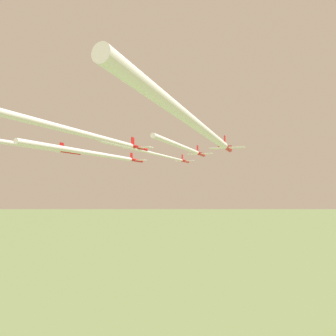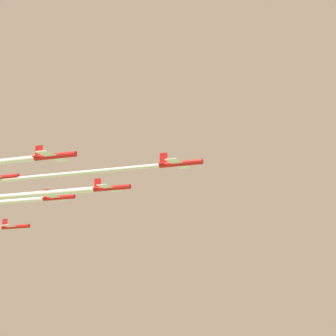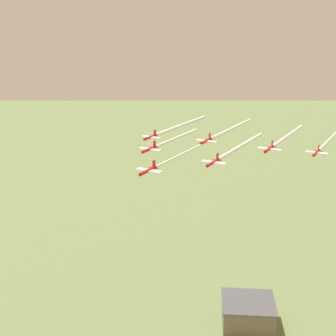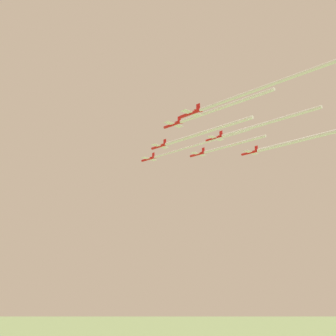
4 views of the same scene
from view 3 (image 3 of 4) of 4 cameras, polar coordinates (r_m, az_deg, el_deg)
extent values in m
cube|color=#726656|center=(256.62, 9.72, -17.05)|extent=(25.89, 23.86, 13.12)
cube|color=#4C4C51|center=(252.94, 9.80, -15.76)|extent=(27.19, 25.05, 0.50)
cylinder|color=red|center=(125.62, -2.48, -0.34)|extent=(4.13, 7.56, 0.96)
cube|color=white|center=(126.05, -2.35, -0.28)|extent=(7.56, 4.95, 0.16)
cube|color=red|center=(127.93, -1.72, 0.54)|extent=(0.69, 1.32, 1.92)
cube|color=red|center=(128.27, -1.72, 0.03)|extent=(2.95, 2.03, 0.10)
cylinder|color=red|center=(136.74, 5.49, 0.65)|extent=(4.13, 7.56, 0.96)
cube|color=white|center=(137.20, 5.58, 0.71)|extent=(7.56, 4.95, 0.16)
cube|color=red|center=(139.28, 6.04, 1.45)|extent=(0.69, 1.32, 1.92)
cube|color=red|center=(139.60, 6.03, 0.97)|extent=(2.95, 2.03, 0.10)
cylinder|color=red|center=(146.15, -2.31, 2.27)|extent=(4.13, 7.56, 0.96)
cube|color=white|center=(146.58, -2.20, 2.32)|extent=(7.56, 4.95, 0.16)
cube|color=red|center=(148.54, -1.67, 2.99)|extent=(0.69, 1.32, 1.92)
cube|color=red|center=(148.83, -1.66, 2.54)|extent=(2.95, 2.03, 0.10)
cylinder|color=red|center=(149.59, 12.20, 2.26)|extent=(4.13, 7.56, 0.96)
cube|color=white|center=(150.07, 12.26, 2.30)|extent=(7.56, 4.95, 0.16)
cube|color=red|center=(152.32, 12.59, 2.96)|extent=(0.69, 1.32, 1.92)
cube|color=red|center=(152.60, 12.57, 2.52)|extent=(2.95, 2.03, 0.10)
cylinder|color=red|center=(157.02, 4.62, 3.28)|extent=(4.13, 7.56, 0.96)
cube|color=white|center=(157.48, 4.70, 3.32)|extent=(7.56, 4.95, 0.16)
cube|color=red|center=(159.62, 5.11, 3.93)|extent=(0.69, 1.32, 1.92)
cube|color=red|center=(159.89, 5.10, 3.51)|extent=(2.95, 2.03, 0.10)
cylinder|color=red|center=(167.22, -2.18, 3.77)|extent=(4.13, 7.56, 0.96)
cube|color=white|center=(167.65, -2.09, 3.80)|extent=(7.56, 4.95, 0.16)
cube|color=red|center=(169.66, -1.62, 4.37)|extent=(0.69, 1.32, 1.92)
cube|color=red|center=(169.92, -1.61, 3.98)|extent=(2.95, 2.03, 0.10)
cylinder|color=red|center=(165.46, 17.63, 1.78)|extent=(4.13, 7.56, 0.96)
cube|color=white|center=(165.96, 17.67, 1.82)|extent=(7.56, 4.95, 0.16)
cube|color=red|center=(168.26, 17.90, 2.41)|extent=(0.69, 1.32, 1.92)
cube|color=red|center=(168.55, 17.87, 2.02)|extent=(2.95, 2.03, 0.10)
cylinder|color=white|center=(149.71, 3.25, 2.44)|extent=(20.97, 45.01, 0.70)
cylinder|color=white|center=(158.15, 9.00, 2.72)|extent=(17.52, 36.70, 1.16)
cylinder|color=white|center=(162.01, 1.17, 3.71)|extent=(13.21, 27.48, 0.99)
cylinder|color=white|center=(170.49, 14.46, 3.86)|extent=(16.11, 33.82, 1.02)
cylinder|color=white|center=(178.22, 7.81, 4.79)|extent=(17.22, 36.17, 1.08)
cylinder|color=white|center=(188.25, 1.74, 5.23)|extent=(18.39, 38.33, 1.33)
cylinder|color=white|center=(194.36, 19.52, 3.73)|extent=(22.48, 48.05, 0.88)
camera|label=1|loc=(222.51, 3.60, 5.03)|focal=28.00mm
camera|label=2|loc=(189.29, -37.15, -6.61)|focal=70.00mm
camera|label=4|loc=(269.49, 40.99, -7.18)|focal=50.00mm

